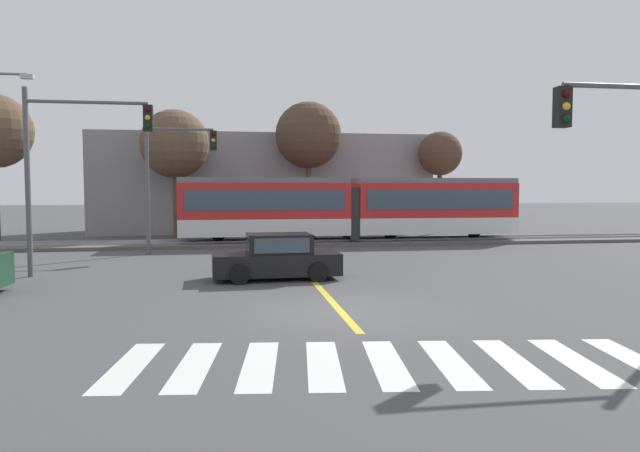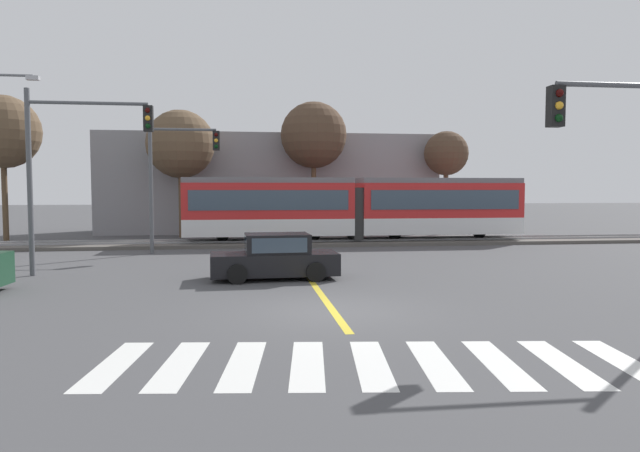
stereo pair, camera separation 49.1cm
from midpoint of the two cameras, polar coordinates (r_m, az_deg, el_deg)
ground_plane at (r=14.19m, az=1.05°, el=-8.51°), size 200.00×200.00×0.00m
track_bed at (r=31.08m, az=-4.42°, el=-1.67°), size 120.00×4.00×0.18m
rail_near at (r=30.35m, az=-4.31°, el=-1.54°), size 120.00×0.08×0.10m
rail_far at (r=31.78m, az=-4.52°, el=-1.30°), size 120.00×0.08×0.10m
light_rail_tram at (r=31.49m, az=2.66°, el=1.98°), size 18.50×2.64×3.43m
crosswalk_stripe_0 at (r=10.55m, az=-19.82°, el=-13.04°), size 0.88×2.85×0.01m
crosswalk_stripe_1 at (r=10.27m, az=-13.80°, el=-13.38°), size 0.88×2.85×0.01m
crosswalk_stripe_2 at (r=10.11m, az=-7.51°, el=-13.58°), size 0.88×2.85×0.01m
crosswalk_stripe_3 at (r=10.07m, az=-1.09°, el=-13.62°), size 0.88×2.85×0.01m
crosswalk_stripe_4 at (r=10.15m, az=5.31°, el=-13.50°), size 0.88×2.85×0.01m
crosswalk_stripe_5 at (r=10.35m, az=11.52°, el=-13.22°), size 0.88×2.85×0.01m
crosswalk_stripe_6 at (r=10.65m, az=17.43°, el=-12.82°), size 0.88×2.85×0.01m
crosswalk_stripe_7 at (r=11.06m, az=22.93°, el=-12.32°), size 0.88×2.85×0.01m
crosswalk_stripe_8 at (r=11.56m, az=27.98°, el=-11.77°), size 0.88×2.85×0.01m
lane_centre_line at (r=20.49m, az=-2.08°, el=-4.71°), size 0.20×17.45×0.01m
sedan_crossing at (r=19.10m, az=-5.10°, el=-3.23°), size 4.28×2.07×1.52m
traffic_light_far_left at (r=27.28m, az=-15.22°, el=5.78°), size 3.25×0.38×6.19m
traffic_light_mid_left at (r=21.51m, az=-24.32°, el=6.73°), size 4.25×0.38×6.44m
bare_tree_west at (r=36.42m, az=-14.72°, el=7.92°), size 4.20×4.20×7.87m
bare_tree_east at (r=36.95m, az=-1.56°, el=9.04°), size 4.24×4.24×8.58m
bare_tree_far_east at (r=39.09m, az=11.56°, el=7.04°), size 2.93×2.93×6.84m
building_backdrop_far at (r=40.96m, az=-5.97°, el=4.22°), size 23.02×6.00×6.76m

